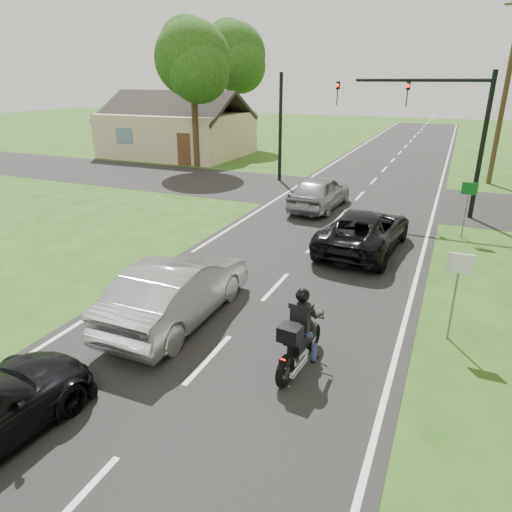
{
  "coord_description": "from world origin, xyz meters",
  "views": [
    {
      "loc": [
        4.28,
        -7.26,
        5.67
      ],
      "look_at": [
        -0.19,
        3.0,
        1.3
      ],
      "focal_mm": 32.0,
      "sensor_mm": 36.0,
      "label": 1
    }
  ],
  "objects_px": {
    "dark_suv": "(364,230)",
    "silver_sedan": "(178,290)",
    "utility_pole_far": "(506,90)",
    "sign_white": "(458,276)",
    "silver_suv": "(320,192)",
    "motorcycle_rider": "(299,338)",
    "traffic_signal": "(438,118)",
    "sign_green": "(468,197)"
  },
  "relations": [
    {
      "from": "silver_sedan",
      "to": "traffic_signal",
      "type": "relative_size",
      "value": 0.75
    },
    {
      "from": "motorcycle_rider",
      "to": "sign_green",
      "type": "height_order",
      "value": "sign_green"
    },
    {
      "from": "dark_suv",
      "to": "silver_sedan",
      "type": "distance_m",
      "value": 7.58
    },
    {
      "from": "motorcycle_rider",
      "to": "sign_green",
      "type": "distance_m",
      "value": 10.95
    },
    {
      "from": "dark_suv",
      "to": "silver_suv",
      "type": "height_order",
      "value": "silver_suv"
    },
    {
      "from": "silver_sedan",
      "to": "utility_pole_far",
      "type": "bearing_deg",
      "value": -111.24
    },
    {
      "from": "motorcycle_rider",
      "to": "sign_white",
      "type": "bearing_deg",
      "value": 46.75
    },
    {
      "from": "silver_sedan",
      "to": "sign_white",
      "type": "height_order",
      "value": "sign_white"
    },
    {
      "from": "silver_suv",
      "to": "utility_pole_far",
      "type": "height_order",
      "value": "utility_pole_far"
    },
    {
      "from": "motorcycle_rider",
      "to": "sign_white",
      "type": "height_order",
      "value": "sign_white"
    },
    {
      "from": "motorcycle_rider",
      "to": "silver_suv",
      "type": "xyz_separation_m",
      "value": [
        -3.13,
        12.32,
        0.08
      ]
    },
    {
      "from": "silver_sedan",
      "to": "silver_suv",
      "type": "relative_size",
      "value": 1.05
    },
    {
      "from": "motorcycle_rider",
      "to": "traffic_signal",
      "type": "bearing_deg",
      "value": 89.28
    },
    {
      "from": "traffic_signal",
      "to": "sign_green",
      "type": "relative_size",
      "value": 3.0
    },
    {
      "from": "silver_suv",
      "to": "sign_white",
      "type": "relative_size",
      "value": 2.15
    },
    {
      "from": "traffic_signal",
      "to": "sign_white",
      "type": "height_order",
      "value": "traffic_signal"
    },
    {
      "from": "sign_green",
      "to": "dark_suv",
      "type": "bearing_deg",
      "value": -138.24
    },
    {
      "from": "motorcycle_rider",
      "to": "utility_pole_far",
      "type": "relative_size",
      "value": 0.21
    },
    {
      "from": "motorcycle_rider",
      "to": "traffic_signal",
      "type": "height_order",
      "value": "traffic_signal"
    },
    {
      "from": "motorcycle_rider",
      "to": "traffic_signal",
      "type": "distance_m",
      "value": 14.0
    },
    {
      "from": "sign_green",
      "to": "silver_sedan",
      "type": "bearing_deg",
      "value": -123.56
    },
    {
      "from": "utility_pole_far",
      "to": "sign_green",
      "type": "distance_m",
      "value": 11.63
    },
    {
      "from": "sign_white",
      "to": "sign_green",
      "type": "xyz_separation_m",
      "value": [
        0.2,
        8.0,
        0.0
      ]
    },
    {
      "from": "silver_sedan",
      "to": "traffic_signal",
      "type": "height_order",
      "value": "traffic_signal"
    },
    {
      "from": "motorcycle_rider",
      "to": "dark_suv",
      "type": "bearing_deg",
      "value": 96.72
    },
    {
      "from": "sign_white",
      "to": "silver_sedan",
      "type": "bearing_deg",
      "value": -164.71
    },
    {
      "from": "sign_white",
      "to": "traffic_signal",
      "type": "bearing_deg",
      "value": 97.05
    },
    {
      "from": "dark_suv",
      "to": "sign_white",
      "type": "xyz_separation_m",
      "value": [
        2.99,
        -5.15,
        0.87
      ]
    },
    {
      "from": "traffic_signal",
      "to": "utility_pole_far",
      "type": "bearing_deg",
      "value": 70.32
    },
    {
      "from": "utility_pole_far",
      "to": "sign_white",
      "type": "bearing_deg",
      "value": -94.51
    },
    {
      "from": "silver_sedan",
      "to": "sign_white",
      "type": "relative_size",
      "value": 2.26
    },
    {
      "from": "sign_green",
      "to": "traffic_signal",
      "type": "bearing_deg",
      "value": 117.38
    },
    {
      "from": "silver_suv",
      "to": "traffic_signal",
      "type": "xyz_separation_m",
      "value": [
        4.59,
        1.18,
        3.35
      ]
    },
    {
      "from": "dark_suv",
      "to": "traffic_signal",
      "type": "distance_m",
      "value": 6.98
    },
    {
      "from": "traffic_signal",
      "to": "sign_green",
      "type": "xyz_separation_m",
      "value": [
        1.56,
        -3.02,
        -2.54
      ]
    },
    {
      "from": "dark_suv",
      "to": "traffic_signal",
      "type": "height_order",
      "value": "traffic_signal"
    },
    {
      "from": "sign_white",
      "to": "sign_green",
      "type": "distance_m",
      "value": 8.0
    },
    {
      "from": "motorcycle_rider",
      "to": "silver_suv",
      "type": "relative_size",
      "value": 0.46
    },
    {
      "from": "sign_green",
      "to": "silver_suv",
      "type": "bearing_deg",
      "value": 163.39
    },
    {
      "from": "silver_suv",
      "to": "traffic_signal",
      "type": "bearing_deg",
      "value": -162.09
    },
    {
      "from": "motorcycle_rider",
      "to": "silver_sedan",
      "type": "xyz_separation_m",
      "value": [
        -3.41,
        0.78,
        0.09
      ]
    },
    {
      "from": "utility_pole_far",
      "to": "sign_white",
      "type": "height_order",
      "value": "utility_pole_far"
    }
  ]
}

